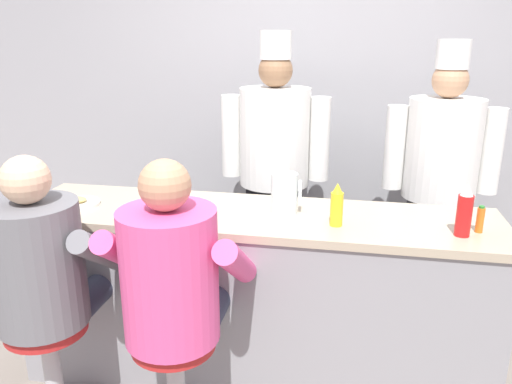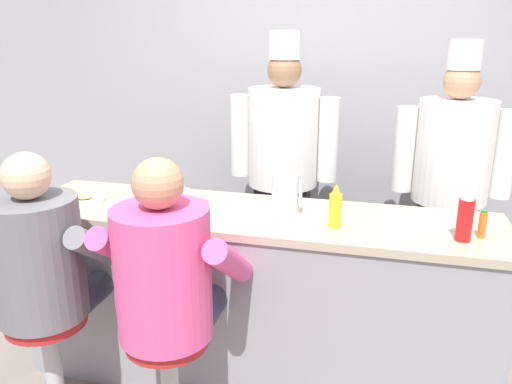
{
  "view_description": "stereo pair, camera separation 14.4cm",
  "coord_description": "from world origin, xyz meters",
  "views": [
    {
      "loc": [
        0.47,
        -2.03,
        1.82
      ],
      "look_at": [
        0.02,
        0.27,
        1.09
      ],
      "focal_mm": 35.0,
      "sensor_mm": 36.0,
      "label": 1
    },
    {
      "loc": [
        0.61,
        -2.0,
        1.82
      ],
      "look_at": [
        0.02,
        0.27,
        1.09
      ],
      "focal_mm": 35.0,
      "sensor_mm": 36.0,
      "label": 2
    }
  ],
  "objects": [
    {
      "name": "hot_sauce_bottle_orange",
      "position": [
        1.07,
        0.24,
        1.03
      ],
      "size": [
        0.03,
        0.03,
        0.13
      ],
      "color": "orange",
      "rests_on": "diner_counter"
    },
    {
      "name": "diner_seated_pink",
      "position": [
        -0.22,
        -0.26,
        0.84
      ],
      "size": [
        0.61,
        0.6,
        1.38
      ],
      "color": "#B2B5BA",
      "rests_on": "ground_plane"
    },
    {
      "name": "cereal_bowl",
      "position": [
        -0.29,
        0.24,
        0.99
      ],
      "size": [
        0.15,
        0.15,
        0.05
      ],
      "color": "#B24C47",
      "rests_on": "diner_counter"
    },
    {
      "name": "coffee_mug_tan",
      "position": [
        -0.38,
        0.1,
        1.02
      ],
      "size": [
        0.12,
        0.08,
        0.09
      ],
      "color": "beige",
      "rests_on": "diner_counter"
    },
    {
      "name": "diner_seated_grey",
      "position": [
        -0.82,
        -0.26,
        0.83
      ],
      "size": [
        0.6,
        0.59,
        1.37
      ],
      "color": "#B2B5BA",
      "rests_on": "ground_plane"
    },
    {
      "name": "cook_in_whites_near",
      "position": [
        -0.03,
        1.21,
        1.02
      ],
      "size": [
        0.73,
        0.47,
        1.86
      ],
      "color": "#232328",
      "rests_on": "ground_plane"
    },
    {
      "name": "cook_in_whites_far",
      "position": [
        1.04,
        1.19,
        0.99
      ],
      "size": [
        0.71,
        0.45,
        1.81
      ],
      "color": "#232328",
      "rests_on": "ground_plane"
    },
    {
      "name": "wall_back",
      "position": [
        0.0,
        1.74,
        1.35
      ],
      "size": [
        10.0,
        0.06,
        2.7
      ],
      "color": "#99999E",
      "rests_on": "ground_plane"
    },
    {
      "name": "diner_counter",
      "position": [
        0.0,
        0.3,
        0.48
      ],
      "size": [
        2.47,
        0.61,
        0.97
      ],
      "color": "gray",
      "rests_on": "ground_plane"
    },
    {
      "name": "breakfast_plate",
      "position": [
        -0.93,
        0.24,
        0.98
      ],
      "size": [
        0.23,
        0.23,
        0.05
      ],
      "color": "white",
      "rests_on": "diner_counter"
    },
    {
      "name": "water_pitcher_clear",
      "position": [
        0.16,
        0.34,
        1.07
      ],
      "size": [
        0.15,
        0.13,
        0.2
      ],
      "color": "silver",
      "rests_on": "diner_counter"
    },
    {
      "name": "coffee_mug_white",
      "position": [
        -0.44,
        0.38,
        1.01
      ],
      "size": [
        0.14,
        0.1,
        0.09
      ],
      "color": "white",
      "rests_on": "diner_counter"
    },
    {
      "name": "ketchup_bottle_red",
      "position": [
        0.98,
        0.18,
        1.08
      ],
      "size": [
        0.07,
        0.07,
        0.24
      ],
      "color": "red",
      "rests_on": "diner_counter"
    },
    {
      "name": "mustard_bottle_yellow",
      "position": [
        0.42,
        0.2,
        1.06
      ],
      "size": [
        0.06,
        0.06,
        0.21
      ],
      "color": "yellow",
      "rests_on": "diner_counter"
    }
  ]
}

